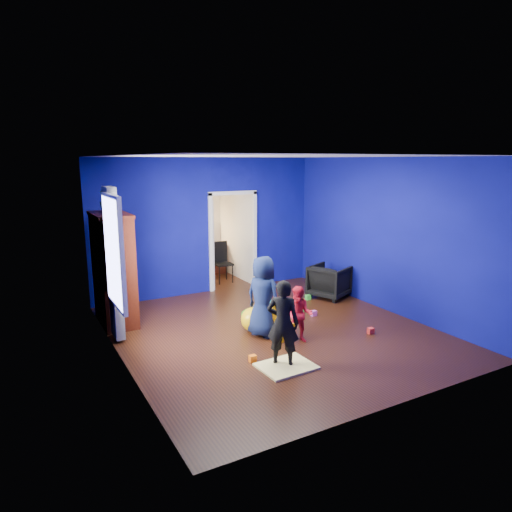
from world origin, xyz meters
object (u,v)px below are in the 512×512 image
vase (113,208)px  kid_chair (284,324)px  tv_armoire (114,269)px  child_navy (263,297)px  crt_tv (116,267)px  study_desk (207,259)px  folding_chair (223,263)px  child_black (283,323)px  play_mat (265,314)px  toddler_red (299,314)px  hopper_ball (253,319)px  armchair (330,281)px

vase → kid_chair: bearing=-39.2°
tv_armoire → kid_chair: bearing=-43.6°
child_navy → crt_tv: 2.67m
study_desk → folding_chair: folding_chair is taller
child_black → folding_chair: size_ratio=1.35×
crt_tv → play_mat: size_ratio=0.79×
toddler_red → crt_tv: crt_tv is taller
toddler_red → hopper_ball: size_ratio=2.20×
armchair → crt_tv: bearing=58.6°
kid_chair → folding_chair: bearing=88.2°
child_navy → child_black: bearing=142.1°
child_black → play_mat: bearing=-71.6°
tv_armoire → kid_chair: 3.13m
folding_chair → tv_armoire: bearing=-150.6°
crt_tv → tv_armoire: bearing=180.0°
play_mat → hopper_ball: bearing=-133.6°
vase → hopper_ball: 2.96m
child_navy → play_mat: child_navy is taller
tv_armoire → folding_chair: 3.28m
child_navy → vase: 2.85m
tv_armoire → hopper_ball: size_ratio=4.75×
hopper_ball → folding_chair: folding_chair is taller
toddler_red → child_black: bearing=-96.4°
vase → play_mat: size_ratio=0.25×
armchair → toddler_red: bearing=108.0°
vase → kid_chair: vase is taller
child_black → tv_armoire: (-1.68, 2.89, 0.36)m
child_navy → armchair: bearing=-84.7°
toddler_red → tv_armoire: bearing=178.1°
toddler_red → tv_armoire: tv_armoire is taller
vase → tv_armoire: 1.13m
tv_armoire → armchair: bearing=-7.9°
study_desk → toddler_red: bearing=-95.5°
tv_armoire → child_navy: bearing=-42.2°
toddler_red → hopper_ball: (-0.42, 0.75, -0.25)m
kid_chair → folding_chair: size_ratio=0.54×
study_desk → armchair: bearing=-65.1°
crt_tv → kid_chair: bearing=-44.1°
child_navy → tv_armoire: bearing=25.5°
crt_tv → kid_chair: size_ratio=1.40×
play_mat → study_desk: size_ratio=1.01×
vase → crt_tv: 1.09m
toddler_red → kid_chair: (-0.15, 0.20, -0.20)m
toddler_red → crt_tv: (-2.31, 2.30, 0.57)m
crt_tv → study_desk: (2.78, 2.55, -0.65)m
child_black → folding_chair: 4.62m
child_black → folding_chair: (1.14, 4.47, -0.16)m
vase → hopper_ball: size_ratio=0.53×
hopper_ball → study_desk: study_desk is taller
armchair → vase: 4.62m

